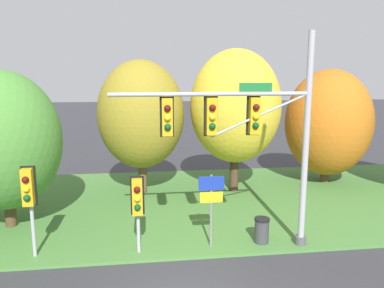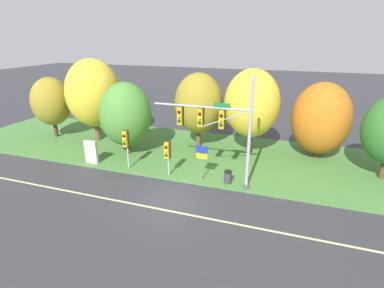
{
  "view_description": "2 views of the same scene",
  "coord_description": "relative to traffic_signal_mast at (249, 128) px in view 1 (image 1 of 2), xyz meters",
  "views": [
    {
      "loc": [
        -1.01,
        -9.05,
        6.12
      ],
      "look_at": [
        0.77,
        4.62,
        3.57
      ],
      "focal_mm": 35.0,
      "sensor_mm": 36.0,
      "label": 1
    },
    {
      "loc": [
        6.97,
        -15.39,
        9.92
      ],
      "look_at": [
        0.34,
        3.77,
        2.54
      ],
      "focal_mm": 28.0,
      "sensor_mm": 36.0,
      "label": 2
    }
  ],
  "objects": [
    {
      "name": "pedestrian_signal_near_kerb",
      "position": [
        -7.24,
        0.15,
        -1.99
      ],
      "size": [
        0.46,
        0.55,
        3.14
      ],
      "color": "#9EA0A5",
      "rests_on": "grass_verge"
    },
    {
      "name": "tree_behind_signpost",
      "position": [
        -8.92,
        3.13,
        -0.77
      ],
      "size": [
        4.36,
        4.36,
        6.24
      ],
      "color": "#4C3823",
      "rests_on": "grass_verge"
    },
    {
      "name": "grass_verge",
      "position": [
        -2.49,
        5.29,
        -4.32
      ],
      "size": [
        48.0,
        11.5,
        0.1
      ],
      "primitive_type": "cube",
      "color": "#477A38",
      "rests_on": "ground"
    },
    {
      "name": "trash_bin",
      "position": [
        0.67,
        0.33,
        -3.8
      ],
      "size": [
        0.56,
        0.56,
        0.93
      ],
      "color": "#38383D",
      "rests_on": "grass_verge"
    },
    {
      "name": "tree_mid_verge",
      "position": [
        -3.62,
        6.87,
        -0.2
      ],
      "size": [
        4.34,
        4.34,
        6.79
      ],
      "color": "brown",
      "rests_on": "grass_verge"
    },
    {
      "name": "traffic_signal_mast",
      "position": [
        0.0,
        0.0,
        0.0
      ],
      "size": [
        6.81,
        0.49,
        7.46
      ],
      "color": "#9EA0A5",
      "rests_on": "grass_verge"
    },
    {
      "name": "tree_right_far",
      "position": [
        6.71,
        7.55,
        -0.87
      ],
      "size": [
        4.73,
        4.73,
        6.36
      ],
      "color": "#4C3823",
      "rests_on": "grass_verge"
    },
    {
      "name": "tree_tall_centre",
      "position": [
        1.15,
        6.58,
        0.17
      ],
      "size": [
        4.61,
        4.61,
        7.34
      ],
      "color": "#423021",
      "rests_on": "grass_verge"
    },
    {
      "name": "route_sign_post",
      "position": [
        -1.22,
        0.25,
        -2.48
      ],
      "size": [
        0.9,
        0.08,
        2.64
      ],
      "color": "slate",
      "rests_on": "grass_verge"
    },
    {
      "name": "pedestrian_signal_further_along",
      "position": [
        -3.77,
        0.0,
        -2.35
      ],
      "size": [
        0.46,
        0.55,
        2.72
      ],
      "color": "#9EA0A5",
      "rests_on": "grass_verge"
    }
  ]
}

